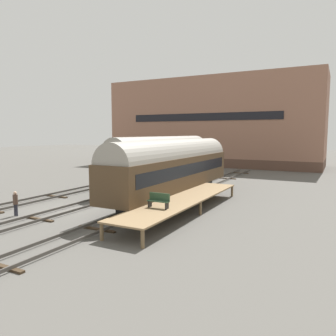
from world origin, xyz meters
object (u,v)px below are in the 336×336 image
Objects in this scene: person_worker at (15,201)px; train_car_green at (164,157)px; bench at (159,200)px; train_car_brown at (174,166)px.

train_car_green is at bearing 82.90° from person_worker.
train_car_green is at bearing 117.50° from bench.
train_car_green is 17.22m from person_worker.
person_worker is at bearing -124.90° from train_car_brown.
train_car_green is 13.06× the size of bench.
train_car_brown is at bearing -55.75° from train_car_green.
person_worker is (-2.12, -16.98, -1.97)m from train_car_green.
train_car_brown is 0.96× the size of train_car_green.
train_car_green reaches higher than bench.
train_car_brown is 10.44× the size of person_worker.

